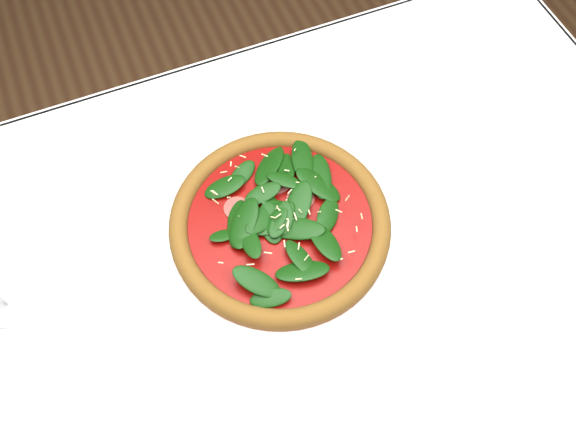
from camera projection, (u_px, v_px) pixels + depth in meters
name	position (u px, v px, depth m)	size (l,w,h in m)	color
ground	(291.00, 400.00, 1.53)	(6.00, 6.00, 0.00)	brown
dining_table	(293.00, 296.00, 0.96)	(1.21, 0.81, 0.75)	white
plate	(280.00, 229.00, 0.89)	(0.35, 0.35, 0.02)	white
pizza	(280.00, 222.00, 0.88)	(0.33, 0.33, 0.04)	brown
saucer_far	(463.00, 9.00, 1.11)	(0.12, 0.12, 0.01)	white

